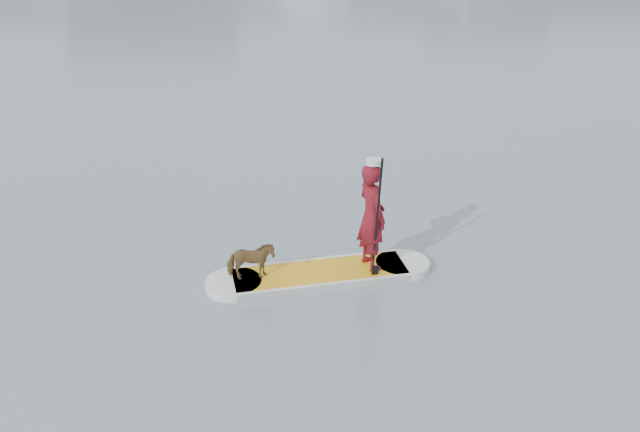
{
  "coord_description": "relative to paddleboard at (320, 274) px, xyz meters",
  "views": [
    {
      "loc": [
        3.87,
        -7.25,
        5.3
      ],
      "look_at": [
        3.91,
        1.64,
        1.0
      ],
      "focal_mm": 40.0,
      "sensor_mm": 36.0,
      "label": 1
    }
  ],
  "objects": [
    {
      "name": "ground",
      "position": [
        -3.91,
        -1.64,
        -0.06
      ],
      "size": [
        140.0,
        140.0,
        0.0
      ],
      "primitive_type": "plane",
      "color": "slate",
      "rests_on": "ground"
    },
    {
      "name": "paddleboard",
      "position": [
        0.0,
        0.0,
        0.0
      ],
      "size": [
        3.24,
        1.33,
        0.12
      ],
      "rotation": [
        0.0,
        0.0,
        0.21
      ],
      "color": "gold",
      "rests_on": "ground"
    },
    {
      "name": "paddler",
      "position": [
        0.73,
        0.16,
        0.85
      ],
      "size": [
        0.59,
        0.69,
        1.59
      ],
      "primitive_type": "imported",
      "rotation": [
        0.0,
        0.0,
        2.0
      ],
      "color": "maroon",
      "rests_on": "paddleboard"
    },
    {
      "name": "white_cap",
      "position": [
        0.73,
        0.16,
        1.68
      ],
      "size": [
        0.22,
        0.22,
        0.07
      ],
      "primitive_type": "cylinder",
      "color": "silver",
      "rests_on": "paddler"
    },
    {
      "name": "dog",
      "position": [
        -0.97,
        -0.21,
        0.34
      ],
      "size": [
        0.71,
        0.4,
        0.56
      ],
      "primitive_type": "imported",
      "rotation": [
        0.0,
        0.0,
        1.72
      ],
      "color": "#53351C",
      "rests_on": "paddleboard"
    },
    {
      "name": "paddle",
      "position": [
        0.79,
        -0.1,
        0.74
      ],
      "size": [
        0.1,
        0.3,
        2.0
      ],
      "rotation": [
        0.0,
        0.0,
        0.21
      ],
      "color": "black",
      "rests_on": "ground"
    }
  ]
}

